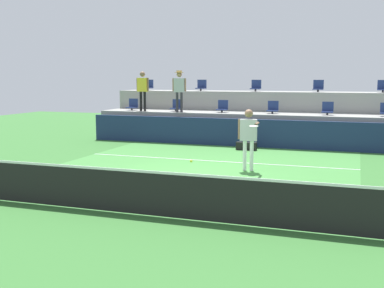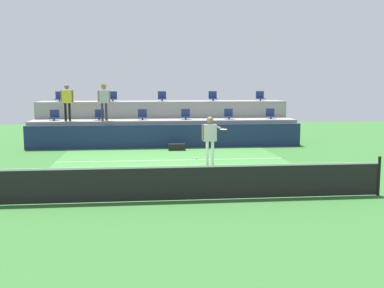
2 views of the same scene
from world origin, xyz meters
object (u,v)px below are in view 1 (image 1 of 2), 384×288
at_px(stadium_chair_lower_mid_left, 222,107).
at_px(spectator_with_hat, 179,86).
at_px(stadium_chair_upper_left, 201,86).
at_px(spectator_leaning_on_rail, 143,87).
at_px(stadium_chair_lower_right, 328,109).
at_px(stadium_chair_upper_center, 256,87).
at_px(equipment_bag, 246,146).
at_px(stadium_chair_lower_mid_right, 273,108).
at_px(stadium_chair_lower_left, 177,106).
at_px(stadium_chair_upper_right, 318,87).
at_px(tennis_player, 249,133).
at_px(stadium_chair_lower_far_left, 133,105).
at_px(stadium_chair_upper_far_left, 148,86).
at_px(stadium_chair_upper_far_right, 383,87).
at_px(tennis_ball, 191,161).

height_order(stadium_chair_lower_mid_left, spectator_with_hat, spectator_with_hat).
bearing_deg(stadium_chair_upper_left, spectator_leaning_on_rail, -132.58).
distance_m(stadium_chair_lower_right, spectator_leaning_on_rail, 7.92).
xyz_separation_m(stadium_chair_lower_mid_left, stadium_chair_lower_right, (4.32, 0.00, 0.00)).
distance_m(stadium_chair_upper_center, equipment_bag, 4.48).
bearing_deg(stadium_chair_lower_mid_right, stadium_chair_lower_mid_left, 180.00).
bearing_deg(stadium_chair_upper_center, stadium_chair_lower_right, -28.87).
xyz_separation_m(stadium_chair_lower_left, stadium_chair_lower_right, (6.42, 0.00, 0.00)).
distance_m(spectator_with_hat, equipment_bag, 4.35).
relative_size(stadium_chair_lower_left, equipment_bag, 0.68).
bearing_deg(spectator_leaning_on_rail, spectator_with_hat, 0.00).
distance_m(stadium_chair_lower_right, equipment_bag, 3.72).
xyz_separation_m(stadium_chair_upper_right, tennis_player, (-1.31, -7.86, -1.19)).
bearing_deg(stadium_chair_lower_far_left, stadium_chair_upper_far_left, 90.71).
height_order(stadium_chair_lower_left, tennis_player, tennis_player).
xyz_separation_m(stadium_chair_lower_mid_right, stadium_chair_upper_left, (-3.68, 1.80, 0.85)).
xyz_separation_m(stadium_chair_lower_left, stadium_chair_lower_mid_right, (4.24, 0.00, 0.00)).
distance_m(stadium_chair_lower_far_left, stadium_chair_lower_left, 2.14).
bearing_deg(stadium_chair_lower_right, stadium_chair_upper_far_right, 40.91).
height_order(stadium_chair_lower_far_left, stadium_chair_upper_far_right, stadium_chair_upper_far_right).
xyz_separation_m(stadium_chair_upper_far_right, spectator_leaning_on_rail, (-9.94, -2.18, -0.01)).
distance_m(stadium_chair_lower_left, stadium_chair_upper_far_right, 8.72).
distance_m(stadium_chair_upper_center, tennis_ball, 10.66).
distance_m(stadium_chair_lower_mid_left, tennis_ball, 8.90).
height_order(stadium_chair_upper_far_left, spectator_with_hat, spectator_with_hat).
distance_m(stadium_chair_lower_left, tennis_player, 7.60).
relative_size(stadium_chair_upper_left, tennis_ball, 7.65).
bearing_deg(stadium_chair_upper_far_left, stadium_chair_upper_right, 0.00).
bearing_deg(spectator_leaning_on_rail, stadium_chair_upper_far_right, 12.39).
distance_m(stadium_chair_lower_mid_left, stadium_chair_upper_far_left, 4.71).
relative_size(stadium_chair_upper_far_left, stadium_chair_upper_right, 1.00).
xyz_separation_m(spectator_leaning_on_rail, spectator_with_hat, (1.73, 0.00, 0.04)).
xyz_separation_m(stadium_chair_upper_left, spectator_leaning_on_rail, (-2.01, -2.18, -0.01)).
bearing_deg(stadium_chair_lower_mid_left, equipment_bag, -53.74).
distance_m(stadium_chair_upper_left, stadium_chair_upper_center, 2.59).
bearing_deg(stadium_chair_upper_right, stadium_chair_lower_left, -162.99).
xyz_separation_m(stadium_chair_lower_left, tennis_ball, (3.73, -8.71, -0.78)).
relative_size(stadium_chair_lower_left, stadium_chair_lower_mid_right, 1.00).
bearing_deg(equipment_bag, stadium_chair_upper_far_left, 146.14).
relative_size(stadium_chair_lower_far_left, spectator_leaning_on_rail, 0.30).
bearing_deg(equipment_bag, spectator_with_hat, 153.04).
distance_m(tennis_player, spectator_with_hat, 7.22).
bearing_deg(tennis_player, stadium_chair_upper_far_right, 63.49).
height_order(stadium_chair_lower_left, stadium_chair_lower_right, same).
relative_size(stadium_chair_lower_far_left, stadium_chair_upper_far_right, 1.00).
relative_size(stadium_chair_lower_far_left, stadium_chair_lower_left, 1.00).
height_order(stadium_chair_lower_mid_right, equipment_bag, stadium_chair_lower_mid_right).
xyz_separation_m(stadium_chair_lower_left, spectator_with_hat, (0.28, -0.38, 0.88)).
bearing_deg(stadium_chair_lower_right, equipment_bag, -143.15).
bearing_deg(tennis_ball, equipment_bag, 90.92).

